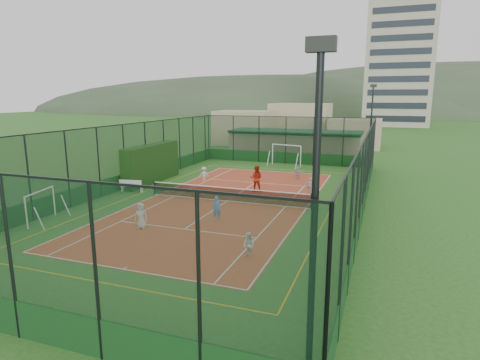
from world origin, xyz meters
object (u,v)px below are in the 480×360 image
object	(u,v)px
clubhouse	(295,144)
coach	(256,178)
floodlight_ne	(371,127)
child_near_left	(141,216)
apartment_tower	(399,63)
floodlight_se	(314,235)
futsal_goal_far	(286,156)
child_far_back	(297,173)
child_near_mid	(217,208)
white_bench	(132,186)
futsal_goal_near	(41,207)
child_far_left	(204,174)
child_far_right	(310,186)
child_near_right	(249,245)

from	to	relation	value
clubhouse	coach	bearing A→B (deg)	-87.00
floodlight_ne	child_near_left	bearing A→B (deg)	-114.71
clubhouse	apartment_tower	size ratio (longest dim) A/B	0.51
floodlight_se	child_near_left	distance (m)	14.87
futsal_goal_far	floodlight_se	bearing A→B (deg)	-61.48
futsal_goal_far	apartment_tower	bearing A→B (deg)	94.47
apartment_tower	child_far_back	world-z (taller)	apartment_tower
child_near_mid	coach	distance (m)	7.69
clubhouse	child_near_mid	world-z (taller)	clubhouse
floodlight_se	white_bench	xyz separation A→B (m)	(-16.40, 16.68, -3.63)
floodlight_ne	apartment_tower	world-z (taller)	apartment_tower
child_far_back	coach	distance (m)	5.95
white_bench	child_near_left	distance (m)	9.02
child_near_mid	clubhouse	bearing A→B (deg)	65.74
futsal_goal_near	coach	bearing A→B (deg)	-52.85
futsal_goal_near	child_far_back	size ratio (longest dim) A/B	2.48
child_far_back	child_far_left	bearing A→B (deg)	24.99
floodlight_se	child_near_left	size ratio (longest dim) A/B	5.80
apartment_tower	child_far_right	size ratio (longest dim) A/B	24.46
clubhouse	coach	world-z (taller)	clubhouse
white_bench	child_far_left	distance (m)	6.24
child_near_mid	child_far_back	xyz separation A→B (m)	(1.99, 13.26, -0.14)
apartment_tower	coach	world-z (taller)	apartment_tower
floodlight_ne	futsal_goal_near	xyz separation A→B (m)	(-16.97, -24.56, -3.23)
child_near_right	floodlight_se	bearing A→B (deg)	-36.93
floodlight_ne	clubhouse	distance (m)	10.47
futsal_goal_far	child_far_left	size ratio (longest dim) A/B	2.60
child_near_left	child_far_left	size ratio (longest dim) A/B	1.10
floodlight_se	apartment_tower	xyz separation A→B (m)	(3.40, 98.60, 10.88)
child_near_right	coach	bearing A→B (deg)	131.32
child_far_left	child_far_right	world-z (taller)	child_far_left
apartment_tower	child_near_right	xyz separation A→B (m)	(-7.45, -90.94, -14.41)
white_bench	child_near_left	bearing A→B (deg)	-62.20
floodlight_se	coach	bearing A→B (deg)	110.79
clubhouse	apartment_tower	bearing A→B (deg)	78.69
clubhouse	coach	xyz separation A→B (m)	(0.97, -18.50, -0.57)
white_bench	child_far_left	bearing A→B (deg)	44.46
child_far_back	coach	xyz separation A→B (m)	(-2.02, -5.58, 0.43)
futsal_goal_near	clubhouse	bearing A→B (deg)	-29.28
apartment_tower	futsal_goal_far	distance (m)	68.98
child_near_mid	child_near_right	xyz separation A→B (m)	(3.56, -4.75, -0.12)
futsal_goal_far	child_near_left	world-z (taller)	futsal_goal_far
floodlight_ne	apartment_tower	size ratio (longest dim) A/B	0.28
floodlight_se	futsal_goal_near	world-z (taller)	floodlight_se
floodlight_ne	child_near_mid	bearing A→B (deg)	-110.09
floodlight_se	child_far_back	xyz separation A→B (m)	(-5.61, 25.68, -3.55)
futsal_goal_far	coach	world-z (taller)	futsal_goal_far
child_near_left	child_near_right	bearing A→B (deg)	-28.52
child_far_back	clubhouse	bearing A→B (deg)	-80.70
futsal_goal_near	child_near_left	xyz separation A→B (m)	(6.09, 0.91, -0.18)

